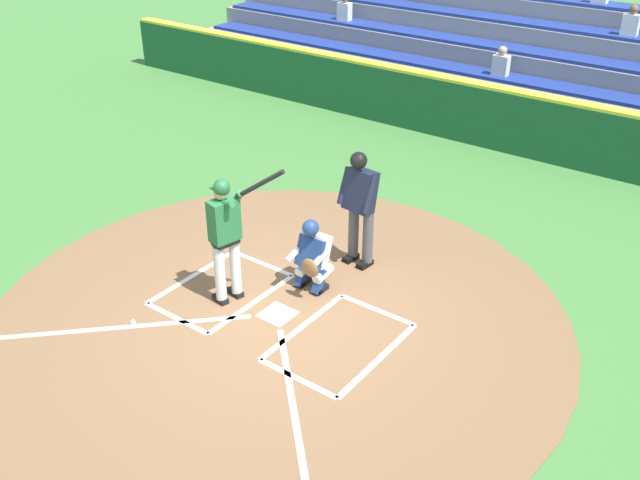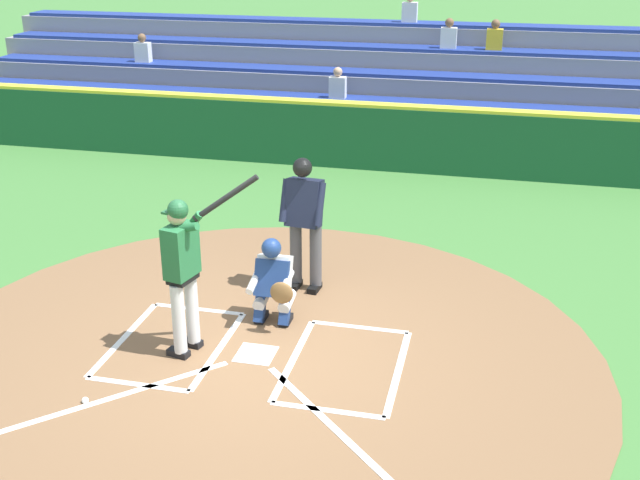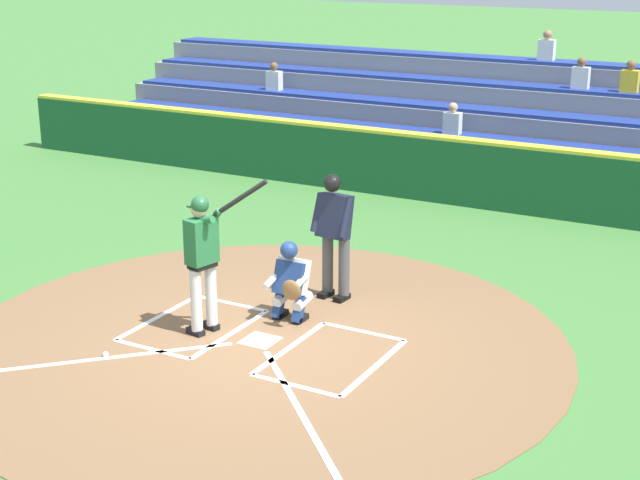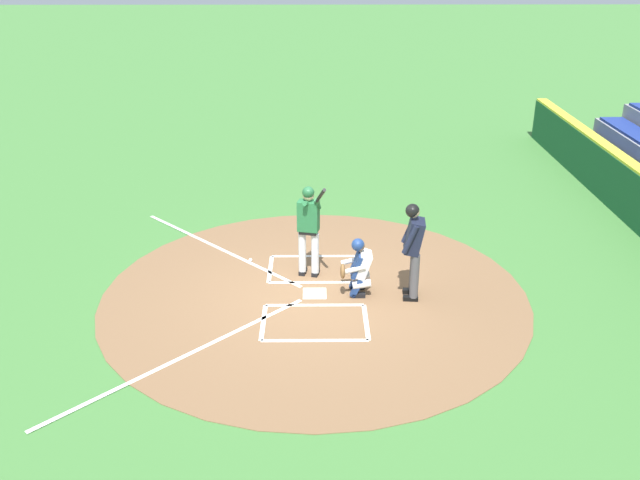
# 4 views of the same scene
# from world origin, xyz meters

# --- Properties ---
(ground_plane) EXTENTS (120.00, 120.00, 0.00)m
(ground_plane) POSITION_xyz_m (0.00, 0.00, 0.00)
(ground_plane) COLOR #427A38
(dirt_circle) EXTENTS (8.00, 8.00, 0.01)m
(dirt_circle) POSITION_xyz_m (0.00, 0.00, 0.01)
(dirt_circle) COLOR brown
(dirt_circle) RESTS_ON ground
(home_plate_and_chalk) EXTENTS (7.93, 4.91, 0.01)m
(home_plate_and_chalk) POSITION_xyz_m (0.00, 0.88, 0.01)
(home_plate_and_chalk) COLOR white
(home_plate_and_chalk) RESTS_ON dirt_circle
(batter) EXTENTS (1.04, 0.55, 2.13)m
(batter) POSITION_xyz_m (0.77, 0.11, 1.10)
(batter) COLOR silver
(batter) RESTS_ON ground
(catcher) EXTENTS (0.59, 0.60, 1.13)m
(catcher) POSITION_xyz_m (0.01, -0.82, 0.59)
(catcher) COLOR black
(catcher) RESTS_ON ground
(plate_umpire) EXTENTS (0.60, 0.45, 1.86)m
(plate_umpire) POSITION_xyz_m (-0.13, -1.80, 1.08)
(plate_umpire) COLOR #4C4C51
(plate_umpire) RESTS_ON ground
(baseball) EXTENTS (0.07, 0.07, 0.07)m
(baseball) POSITION_xyz_m (1.43, 1.33, 0.04)
(baseball) COLOR white
(baseball) RESTS_ON ground
(backstop_wall) EXTENTS (22.00, 0.36, 1.31)m
(backstop_wall) POSITION_xyz_m (0.00, -7.50, 0.65)
(backstop_wall) COLOR #19512D
(backstop_wall) RESTS_ON ground
(bleacher_stand) EXTENTS (20.00, 4.25, 3.00)m
(bleacher_stand) POSITION_xyz_m (0.00, -10.76, 0.85)
(bleacher_stand) COLOR gray
(bleacher_stand) RESTS_ON ground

